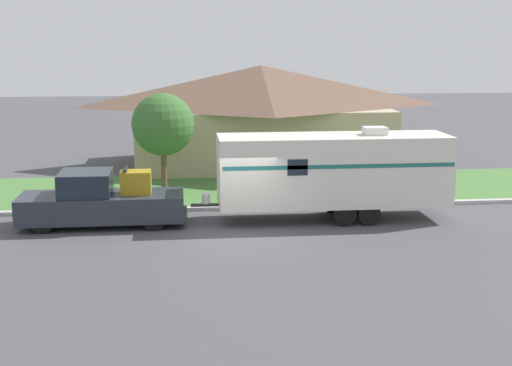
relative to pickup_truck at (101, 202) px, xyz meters
name	(u,v)px	position (x,y,z in m)	size (l,w,h in m)	color
ground_plane	(242,236)	(4.78, -1.88, -0.86)	(120.00, 120.00, 0.00)	#47474C
curb_strip	(234,208)	(4.78, 1.87, -0.79)	(80.00, 0.30, 0.14)	#ADADA8
lawn_strip	(227,189)	(4.78, 5.52, -0.84)	(80.00, 7.00, 0.03)	#477538
house_across_street	(261,113)	(6.97, 11.84, 1.79)	(13.61, 8.00, 5.10)	tan
pickup_truck	(101,202)	(0.00, 0.00, 0.00)	(5.78, 2.03, 2.04)	black
travel_trailer	(333,170)	(8.24, 0.00, 0.96)	(9.24, 2.26, 3.35)	black
mailbox	(385,176)	(10.98, 2.79, 0.16)	(0.48, 0.20, 1.33)	brown
tree_in_yard	(163,125)	(2.07, 5.89, 1.97)	(2.68, 2.68, 4.18)	brown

